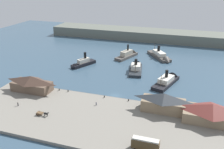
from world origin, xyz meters
The scene contains 20 objects.
ground_plane centered at (0.00, 0.00, 0.00)m, with size 320.00×320.00×0.00m, color #385166.
quay_promenade centered at (0.00, -22.00, 0.60)m, with size 110.00×36.00×1.20m, color gray.
seawall_edge centered at (0.00, -3.60, 0.50)m, with size 110.00×0.80×1.00m, color #666159.
ferry_shed_west_terminal centered at (-38.42, -9.19, 4.98)m, with size 18.97×8.27×7.44m.
ferry_shed_customs_shed centered at (22.74, -8.69, 5.13)m, with size 17.41×7.74×7.74m.
ferry_shed_east_terminal centered at (40.63, -10.77, 4.82)m, with size 20.87×10.61×7.12m.
street_tram centered at (20.23, -34.31, 3.66)m, with size 8.64×2.94×4.21m.
horse_cart centered at (-21.73, -26.68, 2.13)m, with size 5.42×1.65×1.87m.
pedestrian_walking_east centered at (-4.51, -12.87, 1.89)m, with size 0.38×0.38×1.52m.
pedestrian_by_tram centered at (-35.61, -23.31, 1.97)m, with size 0.42×0.42×1.70m.
mooring_post_center_west centered at (-3.51, -5.42, 1.65)m, with size 0.44×0.44×0.90m, color black.
mooring_post_center_east centered at (-26.36, -5.19, 1.65)m, with size 0.44×0.44×0.90m, color black.
mooring_post_west centered at (-21.73, -5.07, 1.65)m, with size 0.44×0.44×0.90m, color black.
mooring_post_east centered at (7.59, -5.17, 1.65)m, with size 0.44×0.44×0.90m, color black.
ferry_moored_east centered at (21.86, 22.29, 1.47)m, with size 12.94×23.59×9.87m.
ferry_departing_north centered at (1.87, 35.65, 1.36)m, with size 10.21×22.21×10.14m.
ferry_approaching_west centered at (-8.23, 57.50, 1.66)m, with size 12.68×21.70×10.47m.
ferry_outer_harbor centered at (-31.22, 31.20, 1.64)m, with size 11.97×18.13×9.24m.
ferry_approaching_east centered at (13.59, 60.26, 1.50)m, with size 19.61×24.36×9.85m.
far_headland centered at (0.00, 110.00, 4.00)m, with size 180.00×24.00×8.00m, color #60665B.
Camera 1 is at (28.67, -94.78, 51.93)m, focal length 38.35 mm.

